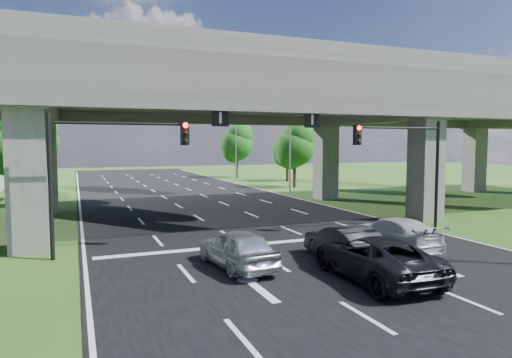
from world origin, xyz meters
TOP-DOWN VIEW (x-y plane):
  - ground at (0.00, 0.00)m, footprint 160.00×160.00m
  - road at (0.00, 10.00)m, footprint 18.00×120.00m
  - overpass at (0.00, 12.00)m, footprint 80.00×15.00m
  - signal_right at (7.82, 3.94)m, footprint 5.76×0.54m
  - signal_left at (-7.82, 3.94)m, footprint 5.76×0.54m
  - streetlight_far at (10.10, 24.00)m, footprint 3.38×0.25m
  - streetlight_beyond at (10.10, 40.00)m, footprint 3.38×0.25m
  - tree_left_near at (-13.95, 26.00)m, footprint 4.50×4.50m
  - tree_left_far at (-12.95, 42.00)m, footprint 4.80×4.80m
  - tree_right_near at (13.05, 28.00)m, footprint 4.20×4.20m
  - tree_right_mid at (16.05, 36.00)m, footprint 3.91×3.90m
  - tree_right_far at (12.05, 44.00)m, footprint 4.50×4.50m
  - car_silver at (-3.40, -0.03)m, footprint 2.21×4.54m
  - car_dark at (0.87, -0.80)m, footprint 1.72×4.51m
  - car_white at (4.11, 0.33)m, footprint 2.06×4.95m
  - car_trailing at (0.55, -3.17)m, footprint 2.74×5.57m

SIDE VIEW (x-z plane):
  - ground at x=0.00m, z-range 0.00..0.00m
  - road at x=0.00m, z-range 0.00..0.03m
  - car_white at x=4.11m, z-range 0.03..1.46m
  - car_dark at x=0.87m, z-range 0.03..1.50m
  - car_silver at x=-3.40m, z-range 0.03..1.52m
  - car_trailing at x=0.55m, z-range 0.03..1.55m
  - tree_right_mid at x=16.05m, z-range 0.79..7.55m
  - signal_right at x=7.82m, z-range 1.19..7.19m
  - signal_left at x=-7.82m, z-range 1.19..7.19m
  - tree_right_near at x=13.05m, z-range 0.86..8.14m
  - tree_left_near at x=-13.95m, z-range 0.92..8.72m
  - tree_right_far at x=12.05m, z-range 0.92..8.72m
  - tree_left_far at x=-12.95m, z-range 0.98..9.30m
  - streetlight_far at x=10.10m, z-range 0.85..10.85m
  - streetlight_beyond at x=10.10m, z-range 0.85..10.85m
  - overpass at x=0.00m, z-range 2.92..12.92m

